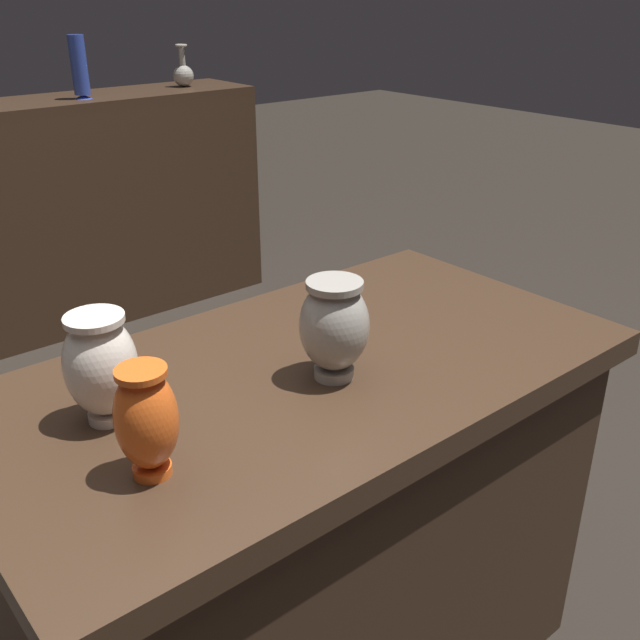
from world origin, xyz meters
name	(u,v)px	position (x,y,z in m)	size (l,w,h in m)	color
display_plinth	(308,534)	(0.00, 0.00, 0.40)	(1.20, 0.64, 0.80)	#382619
vase_centerpiece	(334,326)	(0.01, -0.06, 0.90)	(0.12, 0.12, 0.18)	gray
vase_tall_behind	(146,419)	(-0.37, -0.11, 0.89)	(0.09, 0.09, 0.17)	#E55B1E
vase_left_accent	(101,365)	(-0.36, 0.06, 0.90)	(0.11, 0.11, 0.18)	silver
shelf_vase_right	(79,68)	(0.52, 2.13, 1.11)	(0.08, 0.08, 0.25)	#2D429E
shelf_vase_far_right	(183,73)	(1.04, 2.20, 1.05)	(0.10, 0.10, 0.19)	gray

